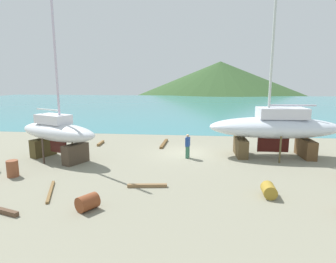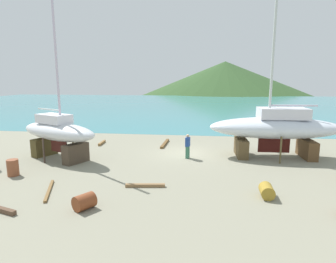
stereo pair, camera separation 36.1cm
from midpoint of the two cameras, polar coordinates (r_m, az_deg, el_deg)
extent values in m
plane|color=gray|center=(17.02, 2.32, -8.03)|extent=(44.40, 44.40, 0.00)
cube|color=teal|center=(62.14, 5.20, 5.40)|extent=(129.93, 69.36, 0.01)
cone|color=#2F4E26|center=(122.85, 10.22, 7.73)|extent=(126.80, 126.80, 25.50)
cube|color=brown|center=(20.94, 13.88, -3.01)|extent=(0.77, 2.43, 1.26)
cube|color=brown|center=(22.12, 25.46, -3.02)|extent=(0.77, 2.43, 1.26)
cylinder|color=brown|center=(19.81, 21.11, -3.41)|extent=(0.12, 0.12, 1.77)
cylinder|color=brown|center=(22.93, 18.81, -1.45)|extent=(0.12, 0.12, 1.77)
ellipsoid|color=silver|center=(21.15, 20.07, 0.76)|extent=(9.07, 3.26, 1.46)
cube|color=#4A1712|center=(21.38, 19.86, -2.53)|extent=(2.16, 0.14, 1.02)
cube|color=silver|center=(21.13, 21.42, 3.48)|extent=(3.28, 1.90, 0.73)
cylinder|color=silver|center=(21.02, 20.00, 18.79)|extent=(0.17, 0.17, 11.87)
cylinder|color=silver|center=(21.29, 23.26, 4.84)|extent=(3.15, 0.21, 0.12)
cube|color=#46382B|center=(19.48, -18.56, -4.26)|extent=(1.36, 1.83, 1.26)
cube|color=#4B3F21|center=(22.12, -24.18, -2.92)|extent=(1.36, 1.83, 1.26)
cylinder|color=#4B3E1B|center=(21.42, -19.10, -2.41)|extent=(0.12, 0.12, 1.68)
cylinder|color=#45362D|center=(20.08, -24.25, -3.59)|extent=(0.12, 0.12, 1.68)
ellipsoid|color=silver|center=(20.52, -21.79, -0.04)|extent=(6.99, 4.82, 1.20)
cube|color=#4D1E19|center=(20.71, -21.60, -2.82)|extent=(1.49, 0.77, 0.84)
cube|color=white|center=(20.66, -22.51, 2.34)|extent=(2.74, 2.19, 0.60)
cylinder|color=silver|center=(20.01, -22.18, 13.91)|extent=(0.15, 0.15, 8.79)
cylinder|color=silver|center=(21.00, -23.44, 4.05)|extent=(2.17, 1.11, 0.11)
cube|color=#397456|center=(19.75, 3.42, -4.14)|extent=(0.27, 0.38, 0.85)
cube|color=#224390|center=(19.58, 3.45, -2.06)|extent=(0.33, 0.48, 0.62)
sphere|color=tan|center=(19.49, 3.46, -0.86)|extent=(0.22, 0.22, 0.22)
cylinder|color=brown|center=(18.32, -29.23, -6.50)|extent=(0.77, 0.77, 0.94)
cylinder|color=olive|center=(14.20, 18.89, -11.08)|extent=(0.66, 0.93, 0.62)
cylinder|color=brown|center=(12.70, -16.64, -13.46)|extent=(1.02, 1.07, 0.66)
cube|color=olive|center=(24.58, -13.77, -2.30)|extent=(0.26, 1.57, 0.20)
cube|color=brown|center=(13.99, -31.30, -13.36)|extent=(1.94, 0.77, 0.19)
cube|color=brown|center=(15.19, -23.15, -10.99)|extent=(1.18, 2.61, 0.11)
cube|color=olive|center=(14.70, -4.91, -10.76)|extent=(2.01, 0.46, 0.16)
cube|color=brown|center=(23.80, -1.26, -2.44)|extent=(0.34, 3.09, 0.17)
camera|label=1|loc=(0.18, -90.53, -0.10)|focal=30.38mm
camera|label=2|loc=(0.18, 89.47, 0.10)|focal=30.38mm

